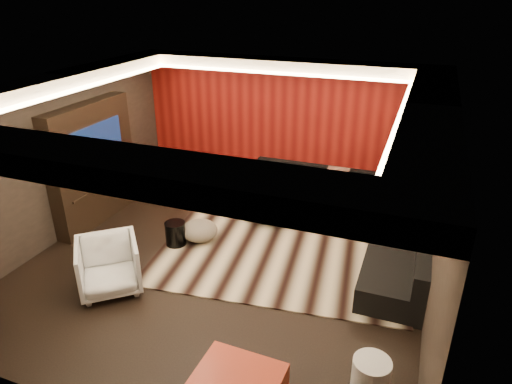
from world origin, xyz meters
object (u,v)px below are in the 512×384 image
at_px(coffee_table, 266,215).
at_px(sectional_sofa, 356,216).
at_px(armchair, 109,266).
at_px(drum_stool, 176,233).
at_px(white_side_table, 370,379).

bearing_deg(coffee_table, sectional_sofa, 8.79).
height_order(armchair, sectional_sofa, armchair).
relative_size(armchair, sectional_sofa, 0.23).
bearing_deg(drum_stool, coffee_table, 50.45).
distance_m(white_side_table, armchair, 3.84).
distance_m(coffee_table, armchair, 3.13).
height_order(coffee_table, armchair, armchair).
relative_size(coffee_table, armchair, 1.33).
distance_m(armchair, sectional_sofa, 4.28).
relative_size(coffee_table, white_side_table, 2.25).
bearing_deg(armchair, drum_stool, 39.19).
xyz_separation_m(drum_stool, white_side_table, (3.52, -2.03, 0.03)).
xyz_separation_m(drum_stool, sectional_sofa, (2.75, 1.63, 0.04)).
bearing_deg(drum_stool, sectional_sofa, 30.60).
relative_size(coffee_table, drum_stool, 2.80).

